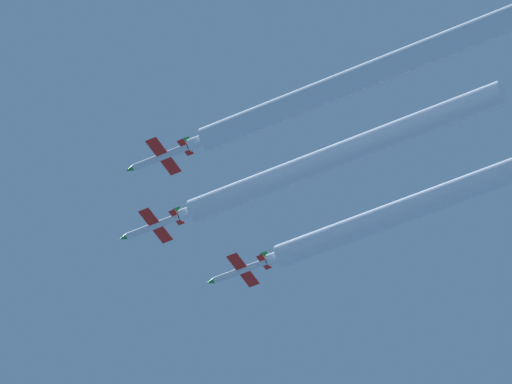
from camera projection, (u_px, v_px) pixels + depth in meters
jet_lead at (151, 227)px, 289.93m from camera, size 7.46×10.86×2.61m
jet_left_wingman at (159, 158)px, 278.24m from camera, size 7.46×10.86×2.61m
jet_right_wingman at (239, 271)px, 293.45m from camera, size 7.46×10.86×2.61m
smoke_trail_lead at (337, 156)px, 280.06m from camera, size 3.50×51.61×3.50m
smoke_trail_left_wingman at (388, 67)px, 266.64m from camera, size 3.50×62.41×3.50m
smoke_trail_right_wingman at (416, 206)px, 284.01m from camera, size 3.50×48.90×3.50m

